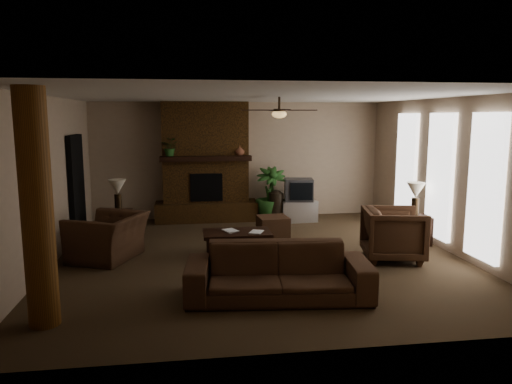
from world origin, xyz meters
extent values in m
plane|color=#4A3825|center=(0.00, 0.00, 0.00)|extent=(7.00, 7.00, 0.00)
plane|color=silver|center=(0.00, 0.00, 2.80)|extent=(7.00, 7.00, 0.00)
plane|color=tan|center=(0.00, 3.50, 1.40)|extent=(7.00, 0.00, 7.00)
plane|color=tan|center=(0.00, -3.50, 1.40)|extent=(7.00, 0.00, 7.00)
plane|color=tan|center=(-3.50, 0.00, 1.40)|extent=(0.00, 7.00, 7.00)
plane|color=tan|center=(3.50, 0.00, 1.40)|extent=(0.00, 7.00, 7.00)
cube|color=#543416|center=(-0.80, 3.25, 1.40)|extent=(2.00, 0.50, 2.80)
cube|color=#543416|center=(-0.80, 3.15, 0.23)|extent=(2.40, 0.70, 0.45)
cube|color=black|center=(-0.80, 2.99, 0.82)|extent=(0.75, 0.04, 0.65)
cube|color=black|center=(-0.80, 2.97, 1.50)|extent=(2.10, 0.28, 0.12)
cube|color=white|center=(3.45, 1.60, 1.35)|extent=(0.08, 0.85, 2.35)
cube|color=white|center=(3.45, 0.20, 1.35)|extent=(0.08, 0.85, 2.35)
cube|color=white|center=(3.45, -1.20, 1.35)|extent=(0.08, 0.85, 2.35)
cylinder|color=brown|center=(-2.95, -2.40, 1.40)|extent=(0.36, 0.36, 2.80)
cube|color=black|center=(-3.44, 1.80, 1.05)|extent=(0.10, 1.00, 2.10)
cylinder|color=black|center=(0.40, 0.30, 2.68)|extent=(0.04, 0.04, 0.24)
cylinder|color=black|center=(0.40, 0.30, 2.56)|extent=(0.20, 0.20, 0.06)
ellipsoid|color=#F2BF72|center=(0.40, 0.30, 2.50)|extent=(0.26, 0.26, 0.14)
cube|color=black|center=(0.80, 0.30, 2.57)|extent=(0.55, 0.12, 0.01)
cube|color=black|center=(0.00, 0.30, 2.57)|extent=(0.55, 0.12, 0.01)
cube|color=black|center=(0.40, 0.70, 2.57)|extent=(0.12, 0.55, 0.01)
cube|color=black|center=(0.40, -0.10, 2.57)|extent=(0.12, 0.55, 0.01)
imported|color=#472E1E|center=(-0.03, -1.94, 0.49)|extent=(2.56, 0.97, 0.98)
imported|color=#472E1E|center=(-2.62, 0.24, 0.52)|extent=(1.18, 1.41, 1.05)
imported|color=#472E1E|center=(2.27, -0.49, 0.50)|extent=(1.08, 1.13, 1.00)
cube|color=black|center=(-0.38, 0.17, 0.40)|extent=(1.20, 0.70, 0.06)
cube|color=black|center=(-0.88, -0.08, 0.18)|extent=(0.07, 0.07, 0.37)
cube|color=black|center=(0.12, -0.08, 0.18)|extent=(0.07, 0.07, 0.37)
cube|color=black|center=(-0.88, 0.42, 0.18)|extent=(0.07, 0.07, 0.37)
cube|color=black|center=(0.12, 0.42, 0.18)|extent=(0.07, 0.07, 0.37)
cube|color=#472E1E|center=(0.51, 1.48, 0.20)|extent=(0.65, 0.65, 0.40)
cube|color=silver|center=(1.34, 2.77, 0.25)|extent=(0.88, 0.55, 0.50)
cube|color=#3B3C3E|center=(1.35, 2.73, 0.76)|extent=(0.71, 0.59, 0.52)
cube|color=black|center=(1.35, 2.46, 0.76)|extent=(0.52, 0.10, 0.40)
cylinder|color=black|center=(0.81, 2.70, 0.35)|extent=(0.34, 0.34, 0.70)
sphere|color=black|center=(0.81, 2.70, 0.60)|extent=(0.34, 0.34, 0.34)
imported|color=#295622|center=(0.70, 2.89, 0.36)|extent=(0.74, 1.29, 0.72)
cube|color=black|center=(-2.62, 1.81, 0.28)|extent=(0.53, 0.53, 0.55)
cylinder|color=black|center=(-2.64, 1.79, 0.73)|extent=(0.16, 0.16, 0.35)
cone|color=white|center=(-2.64, 1.79, 1.05)|extent=(0.42, 0.42, 0.30)
cube|color=black|center=(3.15, 0.45, 0.28)|extent=(0.54, 0.54, 0.55)
cylinder|color=black|center=(3.14, 0.50, 0.73)|extent=(0.17, 0.17, 0.35)
cone|color=white|center=(3.14, 0.50, 1.05)|extent=(0.42, 0.42, 0.30)
imported|color=#295622|center=(-1.61, 3.00, 1.72)|extent=(0.48, 0.51, 0.33)
imported|color=brown|center=(-0.01, 3.01, 1.67)|extent=(0.26, 0.26, 0.22)
imported|color=#999999|center=(-0.59, 0.15, 0.57)|extent=(0.21, 0.11, 0.29)
imported|color=#999999|center=(-0.14, 0.08, 0.58)|extent=(0.20, 0.10, 0.29)
camera|label=1|loc=(-1.22, -8.10, 2.46)|focal=33.56mm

